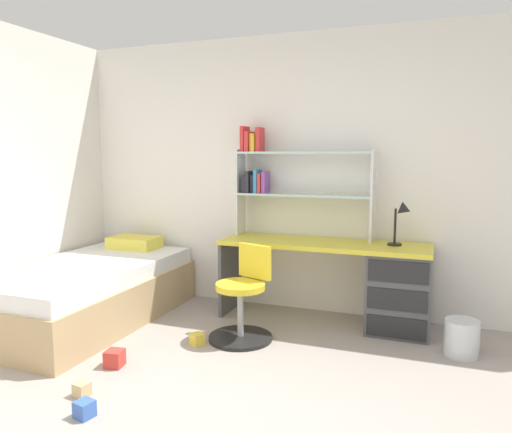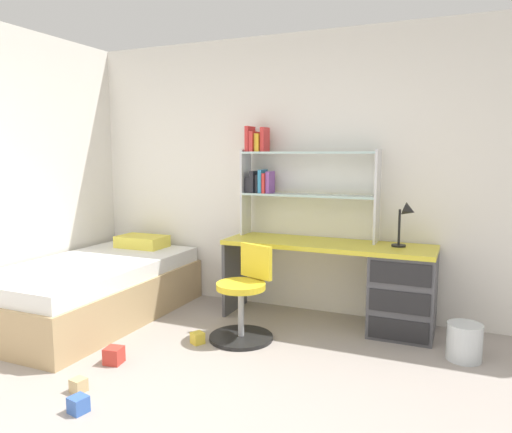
{
  "view_description": "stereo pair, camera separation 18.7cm",
  "coord_description": "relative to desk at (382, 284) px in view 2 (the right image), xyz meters",
  "views": [
    {
      "loc": [
        1.1,
        -1.93,
        1.5
      ],
      "look_at": [
        -0.2,
        1.53,
        1.02
      ],
      "focal_mm": 33.94,
      "sensor_mm": 36.0,
      "label": 1
    },
    {
      "loc": [
        1.27,
        -1.86,
        1.5
      ],
      "look_at": [
        -0.2,
        1.53,
        1.02
      ],
      "focal_mm": 33.94,
      "sensor_mm": 36.0,
      "label": 2
    }
  ],
  "objects": [
    {
      "name": "room_shell",
      "position": [
        -1.91,
        -0.98,
        0.9
      ],
      "size": [
        5.82,
        6.06,
        2.62
      ],
      "color": "white",
      "rests_on": "ground_plane"
    },
    {
      "name": "desk",
      "position": [
        0.0,
        0.0,
        0.0
      ],
      "size": [
        1.84,
        0.55,
        0.73
      ],
      "color": "gold",
      "rests_on": "ground_plane"
    },
    {
      "name": "bookshelf_hutch",
      "position": [
        -0.91,
        0.16,
        0.91
      ],
      "size": [
        1.28,
        0.22,
        1.04
      ],
      "color": "silver",
      "rests_on": "desk"
    },
    {
      "name": "desk_lamp",
      "position": [
        0.18,
        0.03,
        0.58
      ],
      "size": [
        0.2,
        0.17,
        0.38
      ],
      "color": "black",
      "rests_on": "desk"
    },
    {
      "name": "swivel_chair",
      "position": [
        -1.0,
        -0.63,
        -0.11
      ],
      "size": [
        0.52,
        0.52,
        0.76
      ],
      "color": "black",
      "rests_on": "ground_plane"
    },
    {
      "name": "bed_platform",
      "position": [
        -2.49,
        -0.72,
        -0.14
      ],
      "size": [
        1.13,
        2.02,
        0.65
      ],
      "color": "tan",
      "rests_on": "ground_plane"
    },
    {
      "name": "waste_bin",
      "position": [
        0.66,
        -0.37,
        -0.27
      ],
      "size": [
        0.25,
        0.25,
        0.27
      ],
      "primitive_type": "cylinder",
      "color": "silver",
      "rests_on": "ground_plane"
    },
    {
      "name": "toy_block_yellow_0",
      "position": [
        -1.29,
        -0.89,
        -0.36
      ],
      "size": [
        0.12,
        0.12,
        0.09
      ],
      "primitive_type": "cube",
      "rotation": [
        0.0,
        0.0,
        2.63
      ],
      "color": "gold",
      "rests_on": "ground_plane"
    },
    {
      "name": "toy_block_red_1",
      "position": [
        -1.66,
        -1.45,
        -0.35
      ],
      "size": [
        0.14,
        0.14,
        0.12
      ],
      "primitive_type": "cube",
      "rotation": [
        0.0,
        0.0,
        1.73
      ],
      "color": "red",
      "rests_on": "ground_plane"
    },
    {
      "name": "toy_block_natural_2",
      "position": [
        -1.58,
        -1.87,
        -0.36
      ],
      "size": [
        0.1,
        0.1,
        0.09
      ],
      "primitive_type": "cube",
      "rotation": [
        0.0,
        0.0,
        1.42
      ],
      "color": "tan",
      "rests_on": "ground_plane"
    },
    {
      "name": "toy_block_blue_3",
      "position": [
        -1.4,
        -2.07,
        -0.36
      ],
      "size": [
        0.11,
        0.11,
        0.1
      ],
      "primitive_type": "cube",
      "rotation": [
        0.0,
        0.0,
        1.37
      ],
      "color": "#3860B7",
      "rests_on": "ground_plane"
    }
  ]
}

